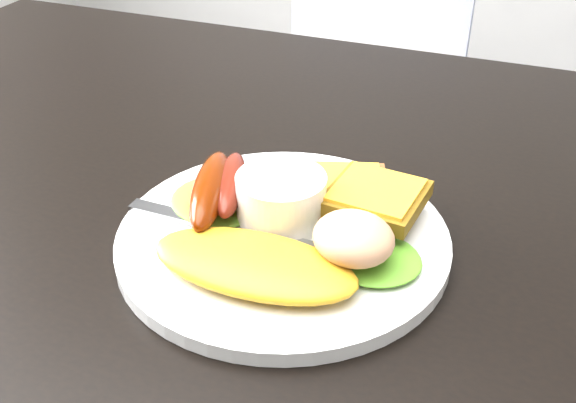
# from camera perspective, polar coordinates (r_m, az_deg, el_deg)

# --- Properties ---
(dining_table) EXTENTS (1.20, 0.80, 0.04)m
(dining_table) POSITION_cam_1_polar(r_m,az_deg,el_deg) (0.53, 1.38, -3.54)
(dining_table) COLOR black
(dining_table) RESTS_ON ground
(dining_chair) EXTENTS (0.43, 0.43, 0.05)m
(dining_chair) POSITION_cam_1_polar(r_m,az_deg,el_deg) (1.52, 5.57, 9.77)
(dining_chair) COLOR tan
(dining_chair) RESTS_ON ground
(person) EXTENTS (0.59, 0.50, 1.39)m
(person) POSITION_cam_1_polar(r_m,az_deg,el_deg) (1.28, 20.09, 15.32)
(person) COLOR navy
(person) RESTS_ON ground
(plate) EXTENTS (0.24, 0.24, 0.01)m
(plate) POSITION_cam_1_polar(r_m,az_deg,el_deg) (0.49, -0.43, -3.14)
(plate) COLOR white
(plate) RESTS_ON dining_table
(lettuce_left) EXTENTS (0.10, 0.09, 0.01)m
(lettuce_left) POSITION_cam_1_polar(r_m,az_deg,el_deg) (0.52, -5.86, 0.09)
(lettuce_left) COLOR #538A1E
(lettuce_left) RESTS_ON plate
(lettuce_right) EXTENTS (0.08, 0.07, 0.01)m
(lettuce_right) POSITION_cam_1_polar(r_m,az_deg,el_deg) (0.46, 7.03, -4.73)
(lettuce_right) COLOR green
(lettuce_right) RESTS_ON plate
(omelette) EXTENTS (0.14, 0.07, 0.02)m
(omelette) POSITION_cam_1_polar(r_m,az_deg,el_deg) (0.44, -2.90, -5.30)
(omelette) COLOR gold
(omelette) RESTS_ON plate
(sausage_a) EXTENTS (0.06, 0.11, 0.03)m
(sausage_a) POSITION_cam_1_polar(r_m,az_deg,el_deg) (0.50, -6.59, 1.07)
(sausage_a) COLOR #5F0E01
(sausage_a) RESTS_ON lettuce_left
(sausage_b) EXTENTS (0.05, 0.09, 0.02)m
(sausage_b) POSITION_cam_1_polar(r_m,az_deg,el_deg) (0.51, -4.87, 1.53)
(sausage_b) COLOR maroon
(sausage_b) RESTS_ON lettuce_left
(ramekin) EXTENTS (0.09, 0.09, 0.04)m
(ramekin) POSITION_cam_1_polar(r_m,az_deg,el_deg) (0.49, -0.58, 0.16)
(ramekin) COLOR white
(ramekin) RESTS_ON plate
(toast_a) EXTENTS (0.10, 0.10, 0.01)m
(toast_a) POSITION_cam_1_polar(r_m,az_deg,el_deg) (0.52, 3.85, 0.40)
(toast_a) COLOR brown
(toast_a) RESTS_ON plate
(toast_b) EXTENTS (0.07, 0.07, 0.01)m
(toast_b) POSITION_cam_1_polar(r_m,az_deg,el_deg) (0.49, 7.43, 0.31)
(toast_b) COLOR #835B13
(toast_b) RESTS_ON toast_a
(potato_salad) EXTENTS (0.07, 0.07, 0.03)m
(potato_salad) POSITION_cam_1_polar(r_m,az_deg,el_deg) (0.44, 5.57, -3.10)
(potato_salad) COLOR beige
(potato_salad) RESTS_ON lettuce_right
(fork) EXTENTS (0.15, 0.02, 0.00)m
(fork) POSITION_cam_1_polar(r_m,az_deg,el_deg) (0.49, -5.66, -2.09)
(fork) COLOR #ADAFB7
(fork) RESTS_ON plate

